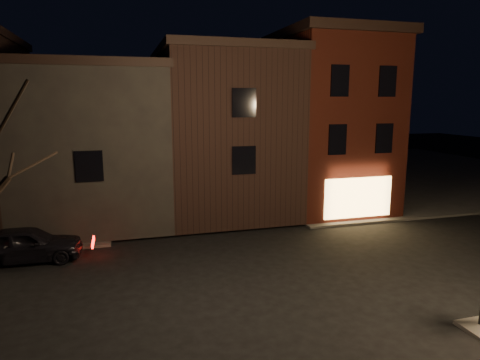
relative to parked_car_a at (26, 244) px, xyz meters
name	(u,v)px	position (x,y,z in m)	size (l,w,h in m)	color
ground	(246,277)	(8.32, -4.07, -0.75)	(120.00, 120.00, 0.00)	black
sidewalk_far_right	(388,171)	(28.32, 15.93, -0.69)	(30.00, 30.00, 0.12)	#2D2B28
corner_building	(327,121)	(16.32, 5.40, 4.65)	(6.50, 8.50, 10.50)	#3E120B
row_building_a	(220,131)	(9.82, 6.43, 4.09)	(7.30, 10.30, 9.40)	black
row_building_b	(94,142)	(2.57, 6.43, 3.58)	(7.80, 10.30, 8.40)	black
parked_car_a	(26,244)	(0.00, 0.00, 0.00)	(1.77, 4.40, 1.50)	black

